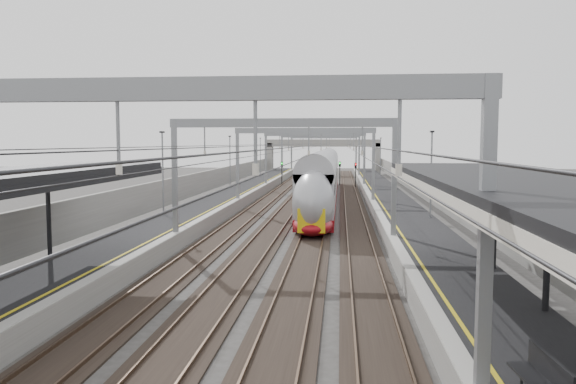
% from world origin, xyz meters
% --- Properties ---
extents(platform_left, '(4.00, 120.00, 1.00)m').
position_xyz_m(platform_left, '(-8.00, 45.00, 0.50)').
color(platform_left, black).
rests_on(platform_left, ground).
extents(platform_right, '(4.00, 120.00, 1.00)m').
position_xyz_m(platform_right, '(8.00, 45.00, 0.50)').
color(platform_right, black).
rests_on(platform_right, ground).
extents(tracks, '(11.40, 140.00, 0.20)m').
position_xyz_m(tracks, '(0.00, 45.00, 0.05)').
color(tracks, black).
rests_on(tracks, ground).
extents(overhead_line, '(13.00, 140.00, 6.60)m').
position_xyz_m(overhead_line, '(0.00, 51.62, 6.14)').
color(overhead_line, gray).
rests_on(overhead_line, platform_left).
extents(canopy_right, '(4.40, 30.00, 4.24)m').
position_xyz_m(canopy_right, '(8.03, 2.99, 5.09)').
color(canopy_right, black).
rests_on(canopy_right, platform_right).
extents(overbridge, '(22.00, 2.20, 6.90)m').
position_xyz_m(overbridge, '(0.00, 100.00, 5.31)').
color(overbridge, gray).
rests_on(overbridge, ground).
extents(wall_left, '(0.30, 120.00, 3.20)m').
position_xyz_m(wall_left, '(-11.20, 45.00, 1.60)').
color(wall_left, gray).
rests_on(wall_left, ground).
extents(wall_right, '(0.30, 120.00, 3.20)m').
position_xyz_m(wall_right, '(11.20, 45.00, 1.60)').
color(wall_right, gray).
rests_on(wall_right, ground).
extents(train, '(2.78, 50.73, 4.40)m').
position_xyz_m(train, '(1.50, 48.70, 2.15)').
color(train, maroon).
rests_on(train, ground).
extents(bench, '(0.67, 2.01, 1.02)m').
position_xyz_m(bench, '(7.33, 1.35, 1.62)').
color(bench, black).
rests_on(bench, platform_right).
extents(signal_green, '(0.32, 0.32, 3.48)m').
position_xyz_m(signal_green, '(-5.20, 71.33, 2.42)').
color(signal_green, black).
rests_on(signal_green, ground).
extents(signal_red_near, '(0.32, 0.32, 3.48)m').
position_xyz_m(signal_red_near, '(3.20, 73.35, 2.42)').
color(signal_red_near, black).
rests_on(signal_red_near, ground).
extents(signal_red_far, '(0.32, 0.32, 3.48)m').
position_xyz_m(signal_red_far, '(5.40, 68.81, 2.42)').
color(signal_red_far, black).
rests_on(signal_red_far, ground).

